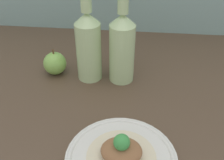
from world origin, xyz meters
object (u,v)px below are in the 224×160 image
object	(u,v)px
plate	(121,159)
cider_bottle_right	(122,46)
plated_food	(121,151)
cider_bottle_left	(88,44)
apple	(55,63)

from	to	relation	value
plate	cider_bottle_right	xyz separation A→B (cm)	(-2.32, 31.80, 10.54)
plated_food	plate	bearing A→B (deg)	-75.96
cider_bottle_left	apple	distance (cm)	14.02
plate	cider_bottle_left	world-z (taller)	cider_bottle_left
apple	plated_food	bearing A→B (deg)	-54.04
cider_bottle_right	apple	world-z (taller)	cider_bottle_right
plate	cider_bottle_left	distance (cm)	35.70
cider_bottle_left	cider_bottle_right	distance (cm)	10.02
plate	plated_food	size ratio (longest dim) A/B	1.62
cider_bottle_right	cider_bottle_left	bearing A→B (deg)	180.00
plate	plated_food	xyz separation A→B (cm)	(-0.00, 0.00, 2.54)
apple	plate	bearing A→B (deg)	-54.04
apple	cider_bottle_left	bearing A→B (deg)	-4.81
plated_food	cider_bottle_right	bearing A→B (deg)	94.17
plated_food	cider_bottle_left	bearing A→B (deg)	111.20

